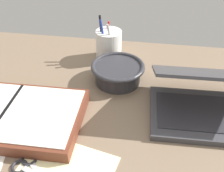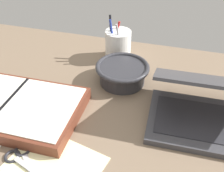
% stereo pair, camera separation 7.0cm
% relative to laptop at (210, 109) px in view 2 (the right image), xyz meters
% --- Properties ---
extents(desk_top, '(1.40, 1.00, 0.02)m').
position_rel_laptop_xyz_m(desk_top, '(-0.26, -0.09, -0.06)').
color(desk_top, '#75604C').
rests_on(desk_top, ground).
extents(laptop, '(0.33, 0.27, 0.16)m').
position_rel_laptop_xyz_m(laptop, '(0.00, 0.00, 0.00)').
color(laptop, '#38383D').
rests_on(laptop, desk_top).
extents(bowl, '(0.18, 0.18, 0.06)m').
position_rel_laptop_xyz_m(bowl, '(-0.27, 0.12, -0.01)').
color(bowl, '#2D2D33').
rests_on(bowl, desk_top).
extents(pen_cup, '(0.10, 0.10, 0.16)m').
position_rel_laptop_xyz_m(pen_cup, '(-0.33, 0.26, 0.01)').
color(pen_cup, white).
rests_on(pen_cup, desk_top).
extents(planner, '(0.41, 0.24, 0.04)m').
position_rel_laptop_xyz_m(planner, '(-0.54, -0.11, -0.03)').
color(planner, brown).
rests_on(planner, desk_top).
extents(scissors, '(0.13, 0.10, 0.01)m').
position_rel_laptop_xyz_m(scissors, '(-0.43, -0.25, -0.04)').
color(scissors, '#B7B7BC').
rests_on(scissors, desk_top).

